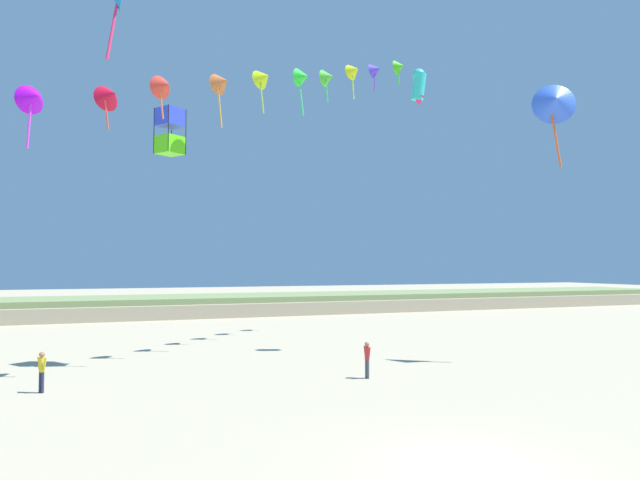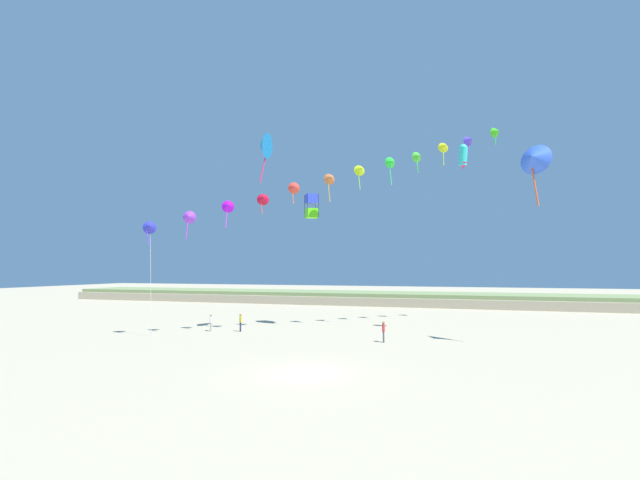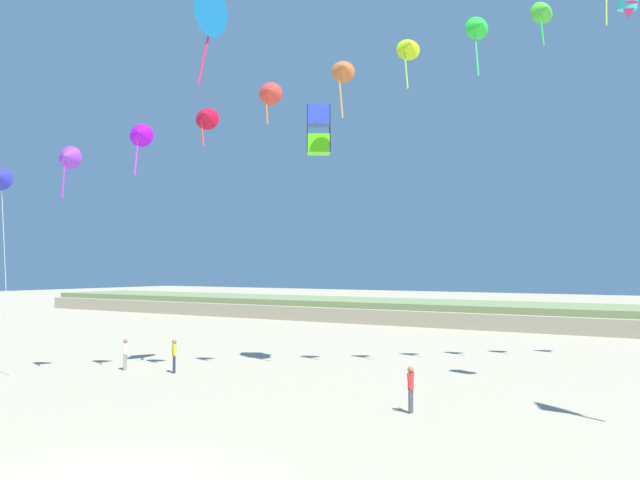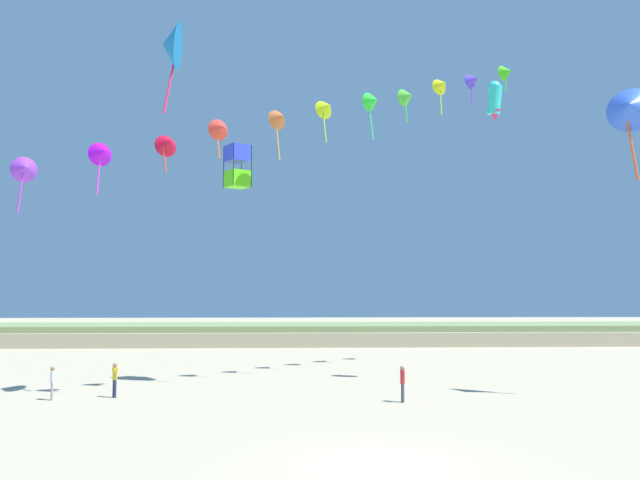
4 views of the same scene
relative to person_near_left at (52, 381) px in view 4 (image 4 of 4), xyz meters
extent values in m
plane|color=tan|center=(13.54, -12.40, -0.89)|extent=(240.00, 240.00, 0.00)
cube|color=tan|center=(13.54, 35.40, -0.23)|extent=(120.00, 11.78, 1.32)
cube|color=#7A8E56|center=(13.54, 35.40, 0.61)|extent=(120.00, 10.01, 0.75)
cylinder|color=gray|center=(0.02, -0.06, -0.50)|extent=(0.11, 0.11, 0.78)
cylinder|color=gray|center=(-0.02, 0.06, -0.50)|extent=(0.11, 0.11, 0.78)
cylinder|color=white|center=(0.00, 0.00, 0.16)|extent=(0.20, 0.20, 0.55)
cylinder|color=white|center=(0.06, -0.16, 0.20)|extent=(0.14, 0.20, 0.52)
cylinder|color=white|center=(-0.06, 0.16, 0.20)|extent=(0.14, 0.20, 0.52)
sphere|color=#9E7051|center=(0.00, 0.00, 0.55)|extent=(0.21, 0.21, 0.21)
cylinder|color=#282D4C|center=(2.72, 0.61, -0.48)|extent=(0.12, 0.12, 0.82)
cylinder|color=#282D4C|center=(2.63, 0.72, -0.48)|extent=(0.12, 0.12, 0.82)
cylinder|color=yellow|center=(2.67, 0.66, 0.21)|extent=(0.22, 0.22, 0.58)
cylinder|color=yellow|center=(2.79, 0.52, 0.26)|extent=(0.18, 0.20, 0.55)
cylinder|color=yellow|center=(2.56, 0.81, 0.26)|extent=(0.18, 0.20, 0.55)
sphere|color=#9E7051|center=(2.67, 0.66, 0.62)|extent=(0.22, 0.22, 0.22)
cylinder|color=#474C56|center=(16.03, -1.22, -0.48)|extent=(0.12, 0.12, 0.82)
cylinder|color=#474C56|center=(16.04, -1.36, -0.48)|extent=(0.12, 0.12, 0.82)
cylinder|color=red|center=(16.04, -1.29, 0.22)|extent=(0.22, 0.22, 0.58)
cylinder|color=red|center=(16.02, -1.11, 0.26)|extent=(0.09, 0.20, 0.55)
cylinder|color=red|center=(16.05, -1.48, 0.26)|extent=(0.09, 0.20, 0.55)
sphere|color=#9E7051|center=(16.04, -1.29, 0.63)|extent=(0.22, 0.22, 0.22)
cone|color=purple|center=(-0.28, -3.31, 9.27)|extent=(1.31, 1.16, 1.11)
cylinder|color=#BE39E5|center=(-0.41, -3.39, 8.21)|extent=(0.25, 0.11, 1.70)
cone|color=#AA0CEF|center=(2.40, -1.39, 10.38)|extent=(1.33, 1.24, 1.13)
cylinder|color=#DA39E5|center=(2.28, -1.47, 9.30)|extent=(0.16, 0.19, 1.71)
cone|color=red|center=(5.06, 0.17, 11.17)|extent=(1.40, 1.32, 1.21)
cylinder|color=#E54839|center=(4.93, 0.09, 10.35)|extent=(0.22, 0.10, 1.21)
cone|color=red|center=(7.39, 1.97, 12.39)|extent=(1.32, 1.19, 1.12)
cylinder|color=orange|center=(7.26, 1.89, 11.50)|extent=(0.23, 0.15, 1.34)
cone|color=#CC6731|center=(10.37, 3.70, 13.42)|extent=(1.39, 1.33, 1.19)
cylinder|color=gold|center=(10.24, 3.62, 12.15)|extent=(0.29, 0.09, 2.10)
cone|color=#CBF118|center=(12.96, 5.27, 14.45)|extent=(1.42, 1.36, 1.22)
cylinder|color=#9EE539|center=(12.83, 5.19, 13.34)|extent=(0.26, 0.12, 1.78)
cone|color=#28E033|center=(15.77, 6.89, 15.34)|extent=(1.31, 1.26, 1.11)
cylinder|color=#39E56D|center=(15.65, 6.81, 14.05)|extent=(0.29, 0.25, 2.14)
cone|color=#4BC933|center=(18.21, 8.97, 16.26)|extent=(1.33, 1.28, 1.13)
cylinder|color=#39E547|center=(18.08, 8.89, 15.30)|extent=(0.21, 0.15, 1.48)
cone|color=yellow|center=(20.77, 10.59, 17.53)|extent=(1.38, 1.28, 1.20)
cylinder|color=#B7E539|center=(20.64, 10.51, 16.40)|extent=(0.10, 0.29, 1.82)
cone|color=#543DDC|center=(23.33, 12.41, 18.51)|extent=(1.42, 1.39, 1.21)
cylinder|color=#7B39E5|center=(23.20, 12.33, 17.56)|extent=(0.20, 0.22, 1.46)
cone|color=#3FC618|center=(26.17, 14.01, 19.62)|extent=(1.33, 1.27, 1.13)
cylinder|color=#39E53C|center=(26.05, 13.93, 18.78)|extent=(0.14, 0.11, 1.26)
cone|color=#1979C3|center=(5.12, 0.00, 15.96)|extent=(1.01, 2.31, 2.36)
cone|color=#E52D62|center=(5.12, 0.00, 15.98)|extent=(0.60, 1.27, 1.30)
cylinder|color=#E52D62|center=(5.12, 0.00, 14.07)|extent=(0.55, 0.53, 3.06)
cube|color=#59E615|center=(7.99, 5.23, 10.33)|extent=(1.56, 1.56, 0.92)
cube|color=blue|center=(7.99, 5.23, 11.77)|extent=(1.56, 1.56, 0.92)
cylinder|color=black|center=(8.77, 5.07, 11.05)|extent=(0.04, 0.04, 2.36)
cylinder|color=black|center=(8.14, 6.01, 11.05)|extent=(0.04, 0.04, 2.36)
cylinder|color=black|center=(7.20, 5.38, 11.05)|extent=(0.04, 0.04, 2.36)
cylinder|color=black|center=(7.83, 4.45, 11.05)|extent=(0.04, 0.04, 2.36)
cylinder|color=#31D6C8|center=(22.40, 4.77, 14.86)|extent=(1.14, 1.18, 1.68)
sphere|color=#31D6C8|center=(22.40, 4.77, 15.57)|extent=(0.75, 0.75, 0.75)
cone|color=#E52D69|center=(22.40, 4.77, 13.98)|extent=(0.91, 0.91, 0.57)
sphere|color=black|center=(22.40, 4.77, 15.79)|extent=(0.16, 0.16, 0.16)
cone|color=#3A67EF|center=(27.05, -1.25, 12.83)|extent=(2.50, 2.15, 2.35)
cone|color=#E55B2D|center=(27.05, -1.25, 12.85)|extent=(1.40, 1.22, 1.30)
cylinder|color=#E55B2D|center=(27.05, -1.25, 10.89)|extent=(0.46, 0.39, 3.20)
camera|label=1|loc=(4.97, -24.63, 4.17)|focal=32.00mm
camera|label=2|loc=(21.14, -34.89, 4.80)|focal=24.00mm
camera|label=3|loc=(26.24, -23.02, 4.22)|focal=38.00mm
camera|label=4|loc=(10.99, -32.06, 3.99)|focal=38.00mm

